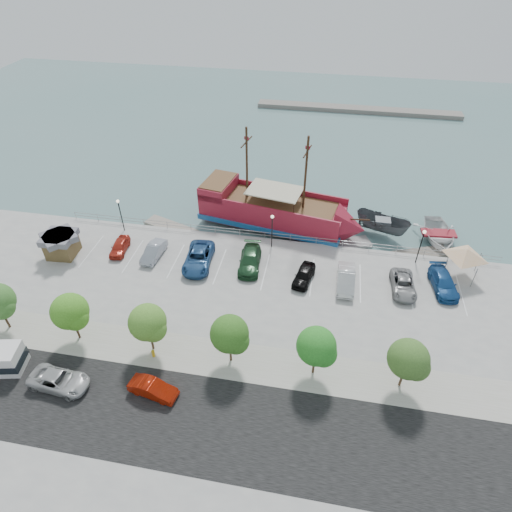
# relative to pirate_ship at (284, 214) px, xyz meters

# --- Properties ---
(ground) EXTENTS (160.00, 160.00, 0.00)m
(ground) POSITION_rel_pirate_ship_xyz_m (-0.67, -11.82, -2.18)
(ground) COLOR slate
(land_slab) EXTENTS (100.00, 58.00, 1.20)m
(land_slab) POSITION_rel_pirate_ship_xyz_m (-0.67, -32.82, -1.78)
(land_slab) COLOR gray
(land_slab) RESTS_ON ground
(street) EXTENTS (100.00, 8.00, 0.04)m
(street) POSITION_rel_pirate_ship_xyz_m (-0.67, -27.82, -1.17)
(street) COLOR black
(street) RESTS_ON land_slab
(sidewalk) EXTENTS (100.00, 4.00, 0.05)m
(sidewalk) POSITION_rel_pirate_ship_xyz_m (-0.67, -21.82, -1.17)
(sidewalk) COLOR #9C9787
(sidewalk) RESTS_ON land_slab
(seawall_railing) EXTENTS (50.00, 0.06, 1.00)m
(seawall_railing) POSITION_rel_pirate_ship_xyz_m (-0.67, -4.02, -0.66)
(seawall_railing) COLOR gray
(seawall_railing) RESTS_ON land_slab
(far_shore) EXTENTS (40.00, 3.00, 0.80)m
(far_shore) POSITION_rel_pirate_ship_xyz_m (9.33, 43.18, -1.78)
(far_shore) COLOR gray
(far_shore) RESTS_ON ground
(pirate_ship) EXTENTS (20.99, 9.05, 13.04)m
(pirate_ship) POSITION_rel_pirate_ship_xyz_m (0.00, 0.00, 0.00)
(pirate_ship) COLOR maroon
(pirate_ship) RESTS_ON ground
(patrol_boat) EXTENTS (7.16, 5.01, 2.60)m
(patrol_boat) POSITION_rel_pirate_ship_xyz_m (11.95, 0.75, -0.89)
(patrol_boat) COLOR #43464A
(patrol_boat) RESTS_ON ground
(speedboat) EXTENTS (5.62, 7.45, 1.46)m
(speedboat) POSITION_rel_pirate_ship_xyz_m (18.63, 0.75, -1.46)
(speedboat) COLOR silver
(speedboat) RESTS_ON ground
(dock_west) EXTENTS (7.42, 4.34, 0.41)m
(dock_west) POSITION_rel_pirate_ship_xyz_m (-13.78, -2.62, -1.98)
(dock_west) COLOR gray
(dock_west) RESTS_ON ground
(dock_mid) EXTENTS (7.60, 4.79, 0.42)m
(dock_mid) POSITION_rel_pirate_ship_xyz_m (7.15, -2.62, -1.97)
(dock_mid) COLOR gray
(dock_mid) RESTS_ON ground
(dock_east) EXTENTS (6.93, 4.19, 0.38)m
(dock_east) POSITION_rel_pirate_ship_xyz_m (16.34, -2.62, -1.99)
(dock_east) COLOR #696156
(dock_east) RESTS_ON ground
(shed) EXTENTS (3.46, 3.46, 2.69)m
(shed) POSITION_rel_pirate_ship_xyz_m (-23.38, -10.88, 0.25)
(shed) COLOR brown
(shed) RESTS_ON land_slab
(canopy_tent) EXTENTS (5.90, 5.90, 3.87)m
(canopy_tent) POSITION_rel_pirate_ship_xyz_m (19.58, -6.55, 2.18)
(canopy_tent) COLOR slate
(canopy_tent) RESTS_ON land_slab
(street_van) EXTENTS (5.12, 2.69, 1.37)m
(street_van) POSITION_rel_pirate_ship_xyz_m (-14.68, -26.76, -0.50)
(street_van) COLOR #ACACAC
(street_van) RESTS_ON street
(street_sedan) EXTENTS (4.18, 2.08, 1.32)m
(street_sedan) POSITION_rel_pirate_ship_xyz_m (-6.98, -26.11, -0.53)
(street_sedan) COLOR #901605
(street_sedan) RESTS_ON street
(fire_hydrant) EXTENTS (0.28, 0.28, 0.81)m
(fire_hydrant) POSITION_rel_pirate_ship_xyz_m (-8.33, -22.62, -0.74)
(fire_hydrant) COLOR gold
(fire_hydrant) RESTS_ON sidewalk
(lamp_post_left) EXTENTS (0.36, 0.36, 4.28)m
(lamp_post_left) POSITION_rel_pirate_ship_xyz_m (-18.67, -5.32, 1.76)
(lamp_post_left) COLOR black
(lamp_post_left) RESTS_ON land_slab
(lamp_post_mid) EXTENTS (0.36, 0.36, 4.28)m
(lamp_post_mid) POSITION_rel_pirate_ship_xyz_m (-0.67, -5.32, 1.76)
(lamp_post_mid) COLOR black
(lamp_post_mid) RESTS_ON land_slab
(lamp_post_right) EXTENTS (0.36, 0.36, 4.28)m
(lamp_post_right) POSITION_rel_pirate_ship_xyz_m (15.33, -5.32, 1.76)
(lamp_post_right) COLOR black
(lamp_post_right) RESTS_ON land_slab
(tree_b) EXTENTS (3.30, 3.20, 5.00)m
(tree_b) POSITION_rel_pirate_ship_xyz_m (-15.53, -21.90, 2.11)
(tree_b) COLOR #473321
(tree_b) RESTS_ON sidewalk
(tree_c) EXTENTS (3.30, 3.20, 5.00)m
(tree_c) POSITION_rel_pirate_ship_xyz_m (-8.53, -21.90, 2.11)
(tree_c) COLOR #473321
(tree_c) RESTS_ON sidewalk
(tree_d) EXTENTS (3.30, 3.20, 5.00)m
(tree_d) POSITION_rel_pirate_ship_xyz_m (-1.53, -21.90, 2.11)
(tree_d) COLOR #473321
(tree_d) RESTS_ON sidewalk
(tree_e) EXTENTS (3.30, 3.20, 5.00)m
(tree_e) POSITION_rel_pirate_ship_xyz_m (5.47, -21.90, 2.11)
(tree_e) COLOR #473321
(tree_e) RESTS_ON sidewalk
(tree_f) EXTENTS (3.30, 3.20, 5.00)m
(tree_f) POSITION_rel_pirate_ship_xyz_m (12.47, -21.90, 2.11)
(tree_f) COLOR #473321
(tree_f) RESTS_ON sidewalk
(parked_car_a) EXTENTS (1.97, 4.02, 1.32)m
(parked_car_a) POSITION_rel_pirate_ship_xyz_m (-17.41, -9.23, -0.52)
(parked_car_a) COLOR #AE2A1B
(parked_car_a) RESTS_ON land_slab
(parked_car_b) EXTENTS (1.83, 4.40, 1.42)m
(parked_car_b) POSITION_rel_pirate_ship_xyz_m (-13.26, -9.46, -0.48)
(parked_car_b) COLOR #969DA9
(parked_car_b) RESTS_ON land_slab
(parked_car_c) EXTENTS (3.27, 6.23, 1.67)m
(parked_car_c) POSITION_rel_pirate_ship_xyz_m (-8.00, -9.85, -0.35)
(parked_car_c) COLOR #254D81
(parked_car_c) RESTS_ON land_slab
(parked_car_d) EXTENTS (2.64, 5.62, 1.58)m
(parked_car_d) POSITION_rel_pirate_ship_xyz_m (-2.46, -9.16, -0.39)
(parked_car_d) COLOR #1C4324
(parked_car_d) RESTS_ON land_slab
(parked_car_e) EXTENTS (2.50, 4.42, 1.42)m
(parked_car_e) POSITION_rel_pirate_ship_xyz_m (3.49, -10.46, -0.47)
(parked_car_e) COLOR black
(parked_car_e) RESTS_ON land_slab
(parked_car_f) EXTENTS (1.73, 4.95, 1.63)m
(parked_car_f) POSITION_rel_pirate_ship_xyz_m (7.76, -10.42, -0.37)
(parked_car_f) COLOR silver
(parked_car_f) RESTS_ON land_slab
(parked_car_g) EXTENTS (2.44, 4.95, 1.35)m
(parked_car_g) POSITION_rel_pirate_ship_xyz_m (13.50, -10.10, -0.51)
(parked_car_g) COLOR gray
(parked_car_g) RESTS_ON land_slab
(parked_car_h) EXTENTS (2.82, 5.43, 1.51)m
(parked_car_h) POSITION_rel_pirate_ship_xyz_m (17.52, -9.14, -0.43)
(parked_car_h) COLOR navy
(parked_car_h) RESTS_ON land_slab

